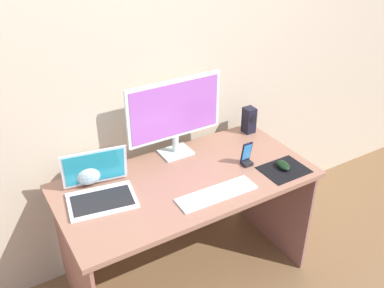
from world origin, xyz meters
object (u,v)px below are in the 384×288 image
monitor (175,113)px  laptop (99,189)px  speaker_right (249,120)px  phone_in_dock (247,157)px  fishbowl (87,169)px  keyboard_external (217,194)px  mouse (283,165)px

monitor → laptop: monitor is taller
speaker_right → phone_in_dock: size_ratio=1.19×
fishbowl → laptop: bearing=-86.9°
monitor → speaker_right: monitor is taller
keyboard_external → monitor: bearing=89.5°
monitor → keyboard_external: size_ratio=1.35×
keyboard_external → mouse: mouse is taller
speaker_right → keyboard_external: 0.70m
monitor → laptop: 0.59m
monitor → speaker_right: bearing=-0.7°
phone_in_dock → monitor: bearing=132.7°
laptop → mouse: 1.00m
mouse → laptop: bearing=173.7°
speaker_right → mouse: size_ratio=1.65×
monitor → phone_in_dock: (0.28, -0.31, -0.21)m
keyboard_external → fishbowl: bearing=141.3°
laptop → keyboard_external: size_ratio=0.87×
speaker_right → monitor: bearing=179.3°
laptop → monitor: bearing=18.0°
fishbowl → mouse: 1.06m
speaker_right → laptop: laptop is taller
fishbowl → keyboard_external: fishbowl is taller
mouse → keyboard_external: bearing=-169.2°
keyboard_external → speaker_right: bearing=41.0°
speaker_right → fishbowl: size_ratio=1.00×
keyboard_external → phone_in_dock: bearing=27.9°
fishbowl → monitor: bearing=1.7°
monitor → fishbowl: (-0.53, -0.02, -0.18)m
speaker_right → laptop: 1.06m
monitor → phone_in_dock: 0.47m
laptop → phone_in_dock: laptop is taller
monitor → mouse: monitor is taller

